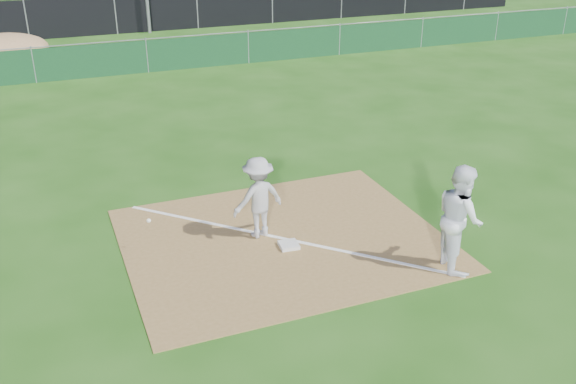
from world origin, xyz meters
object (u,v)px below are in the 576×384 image
object	(u,v)px
first_base	(289,245)
car_mid	(106,2)
play_at_first	(258,197)
runner	(460,217)
car_right	(188,0)

from	to	relation	value
first_base	car_mid	bearing A→B (deg)	89.57
car_mid	play_at_first	bearing A→B (deg)	-174.43
runner	car_mid	distance (m)	29.26
first_base	play_at_first	size ratio (longest dim) A/B	0.13
play_at_first	car_mid	size ratio (longest dim) A/B	0.56
car_mid	first_base	bearing A→B (deg)	-173.64
first_base	runner	size ratio (longest dim) A/B	0.18
car_right	runner	bearing A→B (deg)	179.28
first_base	car_right	world-z (taller)	car_right
car_mid	runner	bearing A→B (deg)	-168.64
first_base	car_mid	xyz separation A→B (m)	(0.21, 27.47, 0.75)
first_base	car_right	xyz separation A→B (m)	(4.68, 27.06, 0.68)
first_base	play_at_first	world-z (taller)	play_at_first
play_at_first	first_base	bearing A→B (deg)	-60.68
play_at_first	car_mid	xyz separation A→B (m)	(0.58, 26.81, -0.03)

